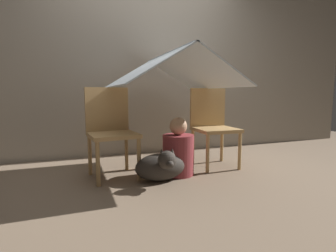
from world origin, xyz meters
TOP-DOWN VIEW (x-y plane):
  - ground_plane at (0.00, 0.00)m, footprint 8.80×8.80m
  - wall_back at (0.00, 1.14)m, footprint 7.00×0.05m
  - chair_left at (-0.57, 0.26)m, footprint 0.48×0.48m
  - chair_right at (0.56, 0.26)m, footprint 0.45×0.45m
  - sheet_canopy at (0.00, 0.18)m, footprint 1.12×1.32m
  - person_front at (0.06, 0.05)m, footprint 0.31×0.31m
  - dog at (-0.16, -0.08)m, footprint 0.48×0.42m

SIDE VIEW (x-z plane):
  - ground_plane at x=0.00m, z-range 0.00..0.00m
  - dog at x=-0.16m, z-range -0.03..0.31m
  - person_front at x=0.06m, z-range -0.05..0.52m
  - chair_left at x=-0.57m, z-range 0.04..0.91m
  - chair_right at x=0.56m, z-range 0.04..0.91m
  - sheet_canopy at x=0.00m, z-range 0.87..1.21m
  - wall_back at x=0.00m, z-range 0.00..2.50m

